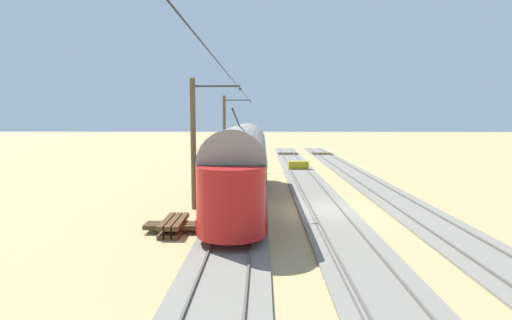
{
  "coord_description": "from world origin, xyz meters",
  "views": [
    {
      "loc": [
        3.2,
        19.98,
        4.75
      ],
      "look_at": [
        3.58,
        -1.89,
        2.4
      ],
      "focal_mm": 28.06,
      "sensor_mm": 36.0,
      "label": 1
    }
  ],
  "objects_px": {
    "spare_tie_stack": "(174,225)",
    "vintage_streetcar": "(242,162)",
    "catenary_pole_mid_near": "(195,142)",
    "track_end_bumper": "(298,166)",
    "catenary_pole_foreground": "(225,131)"
  },
  "relations": [
    {
      "from": "vintage_streetcar",
      "to": "spare_tie_stack",
      "type": "distance_m",
      "value": 6.63
    },
    {
      "from": "catenary_pole_foreground",
      "to": "track_end_bumper",
      "type": "bearing_deg",
      "value": 170.92
    },
    {
      "from": "catenary_pole_foreground",
      "to": "vintage_streetcar",
      "type": "bearing_deg",
      "value": 98.93
    },
    {
      "from": "catenary_pole_mid_near",
      "to": "track_end_bumper",
      "type": "distance_m",
      "value": 17.08
    },
    {
      "from": "spare_tie_stack",
      "to": "vintage_streetcar",
      "type": "bearing_deg",
      "value": -113.61
    },
    {
      "from": "vintage_streetcar",
      "to": "catenary_pole_mid_near",
      "type": "xyz_separation_m",
      "value": [
        2.34,
        1.61,
        1.24
      ]
    },
    {
      "from": "vintage_streetcar",
      "to": "spare_tie_stack",
      "type": "height_order",
      "value": "vintage_streetcar"
    },
    {
      "from": "spare_tie_stack",
      "to": "track_end_bumper",
      "type": "distance_m",
      "value": 20.77
    },
    {
      "from": "catenary_pole_mid_near",
      "to": "vintage_streetcar",
      "type": "bearing_deg",
      "value": -145.4
    },
    {
      "from": "catenary_pole_foreground",
      "to": "spare_tie_stack",
      "type": "distance_m",
      "value": 20.91
    },
    {
      "from": "vintage_streetcar",
      "to": "track_end_bumper",
      "type": "distance_m",
      "value": 14.58
    },
    {
      "from": "track_end_bumper",
      "to": "catenary_pole_foreground",
      "type": "bearing_deg",
      "value": -9.08
    },
    {
      "from": "vintage_streetcar",
      "to": "catenary_pole_mid_near",
      "type": "height_order",
      "value": "catenary_pole_mid_near"
    },
    {
      "from": "catenary_pole_foreground",
      "to": "catenary_pole_mid_near",
      "type": "bearing_deg",
      "value": 90.0
    },
    {
      "from": "spare_tie_stack",
      "to": "track_end_bumper",
      "type": "relative_size",
      "value": 1.33
    }
  ]
}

